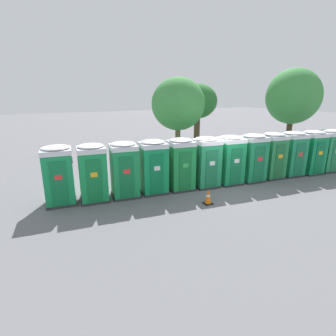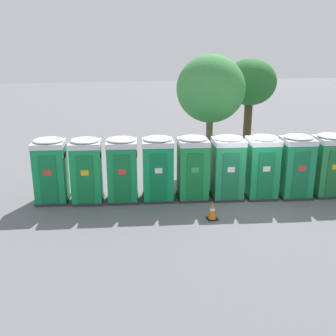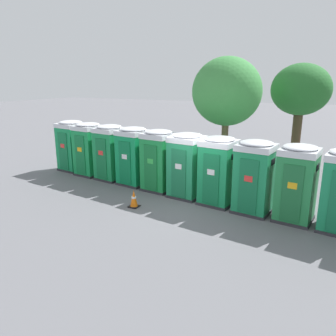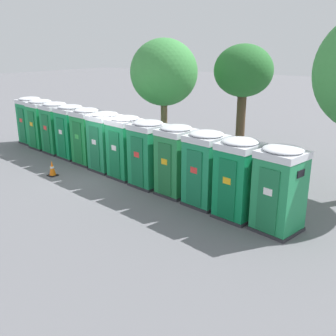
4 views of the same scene
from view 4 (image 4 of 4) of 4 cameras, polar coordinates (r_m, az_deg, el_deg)
The scene contains 16 objects.
ground_plane at distance 16.56m, azimuth -8.48°, elevation -1.05°, with size 120.00×120.00×0.00m, color slate.
portapotty_0 at distance 22.82m, azimuth -19.21°, elevation 6.58°, with size 1.36×1.35×2.54m.
portapotty_1 at distance 21.56m, azimuth -17.82°, elevation 6.13°, with size 1.32×1.34×2.54m.
portapotty_2 at distance 20.38m, azimuth -15.93°, elevation 5.68°, with size 1.35×1.36×2.54m.
portapotty_3 at distance 19.23m, azimuth -13.81°, elevation 5.17°, with size 1.37×1.36×2.54m.
portapotty_4 at distance 18.09m, azimuth -11.53°, elevation 4.57°, with size 1.33×1.34×2.54m.
portapotty_5 at distance 16.95m, azimuth -9.07°, elevation 3.86°, with size 1.35×1.35×2.54m.
portapotty_6 at distance 15.88m, azimuth -6.17°, elevation 3.06°, with size 1.35×1.36×2.54m.
portapotty_7 at distance 14.86m, azimuth -2.88°, elevation 2.14°, with size 1.37×1.35×2.54m.
portapotty_8 at distance 13.96m, azimuth 1.15°, elevation 1.15°, with size 1.31×1.34×2.54m.
portapotty_9 at distance 13.08m, azimuth 5.47°, elevation -0.06°, with size 1.37×1.37×2.54m.
portapotty_10 at distance 12.23m, azimuth 10.17°, elevation -1.50°, with size 1.36×1.37×2.54m.
portapotty_11 at distance 11.60m, azimuth 15.87°, elevation -2.96°, with size 1.43×1.41×2.54m.
street_tree_1 at distance 19.36m, azimuth 10.88°, elevation 13.48°, with size 2.79×2.79×5.27m.
street_tree_2 at distance 18.95m, azimuth -0.60°, elevation 13.64°, with size 3.17×3.17×5.53m.
traffic_cone at distance 16.93m, azimuth -16.46°, elevation -0.08°, with size 0.36×0.36×0.64m.
Camera 4 is at (11.12, -11.13, 5.18)m, focal length 42.00 mm.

